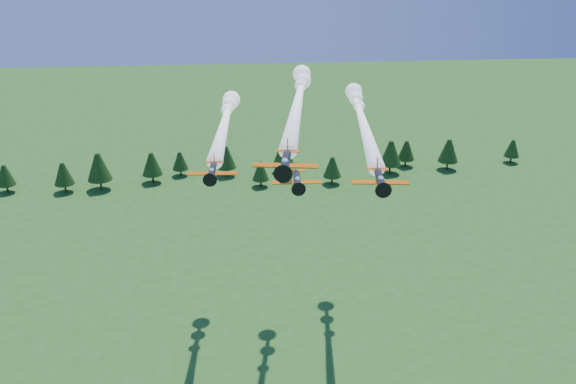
{
  "coord_description": "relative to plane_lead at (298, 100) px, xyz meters",
  "views": [
    {
      "loc": [
        -8.66,
        -87.74,
        77.03
      ],
      "look_at": [
        -1.13,
        0.0,
        40.38
      ],
      "focal_mm": 40.0,
      "sensor_mm": 36.0,
      "label": 1
    }
  ],
  "objects": [
    {
      "name": "plane_right",
      "position": [
        13.03,
        7.43,
        -5.85
      ],
      "size": [
        11.75,
        58.18,
        3.7
      ],
      "rotation": [
        0.0,
        0.0,
        -0.11
      ],
      "color": "black",
      "rests_on": "ground"
    },
    {
      "name": "plane_slot",
      "position": [
        -1.56,
        -14.06,
        -9.51
      ],
      "size": [
        8.11,
        8.82,
        2.86
      ],
      "rotation": [
        0.0,
        0.0,
        -0.04
      ],
      "color": "black",
      "rests_on": "ground"
    },
    {
      "name": "treeline",
      "position": [
        -3.5,
        87.25,
        -42.25
      ],
      "size": [
        173.13,
        20.22,
        11.93
      ],
      "color": "#382314",
      "rests_on": "ground"
    },
    {
      "name": "plane_left",
      "position": [
        -13.06,
        7.61,
        -5.58
      ],
      "size": [
        8.49,
        48.53,
        3.7
      ],
      "rotation": [
        0.0,
        0.0,
        -0.07
      ],
      "color": "black",
      "rests_on": "ground"
    },
    {
      "name": "plane_lead",
      "position": [
        0.0,
        0.0,
        0.0
      ],
      "size": [
        14.24,
        58.66,
        3.7
      ],
      "rotation": [
        0.0,
        0.0,
        -0.15
      ],
      "color": "black",
      "rests_on": "ground"
    }
  ]
}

